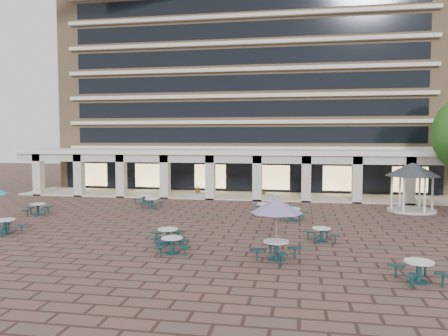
{
  "coord_description": "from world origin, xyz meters",
  "views": [
    {
      "loc": [
        5.81,
        -25.7,
        5.54
      ],
      "look_at": [
        0.78,
        3.0,
        3.5
      ],
      "focal_mm": 35.0,
      "sensor_mm": 36.0,
      "label": 1
    }
  ],
  "objects_px": {
    "picnic_table_0": "(5,225)",
    "planter_right": "(264,195)",
    "planter_left": "(198,192)",
    "gazebo": "(412,175)",
    "picnic_table_1": "(172,244)",
    "picnic_table_2": "(321,233)"
  },
  "relations": [
    {
      "from": "picnic_table_1",
      "to": "planter_right",
      "type": "xyz_separation_m",
      "value": [
        2.88,
        18.77,
        -0.04
      ]
    },
    {
      "from": "gazebo",
      "to": "planter_left",
      "type": "relative_size",
      "value": 2.61
    },
    {
      "from": "picnic_table_0",
      "to": "gazebo",
      "type": "bearing_deg",
      "value": 46.57
    },
    {
      "from": "picnic_table_0",
      "to": "gazebo",
      "type": "height_order",
      "value": "gazebo"
    },
    {
      "from": "picnic_table_0",
      "to": "picnic_table_1",
      "type": "bearing_deg",
      "value": 7.83
    },
    {
      "from": "picnic_table_2",
      "to": "gazebo",
      "type": "relative_size",
      "value": 0.51
    },
    {
      "from": "picnic_table_1",
      "to": "picnic_table_2",
      "type": "xyz_separation_m",
      "value": [
        7.17,
        3.66,
        -0.02
      ]
    },
    {
      "from": "picnic_table_2",
      "to": "planter_left",
      "type": "relative_size",
      "value": 1.33
    },
    {
      "from": "picnic_table_0",
      "to": "planter_left",
      "type": "xyz_separation_m",
      "value": [
        7.49,
        16.38,
        0.03
      ]
    },
    {
      "from": "gazebo",
      "to": "planter_left",
      "type": "xyz_separation_m",
      "value": [
        -17.48,
        4.15,
        -2.21
      ]
    },
    {
      "from": "picnic_table_0",
      "to": "picnic_table_2",
      "type": "bearing_deg",
      "value": 24.54
    },
    {
      "from": "picnic_table_0",
      "to": "planter_right",
      "type": "relative_size",
      "value": 1.52
    },
    {
      "from": "gazebo",
      "to": "planter_left",
      "type": "bearing_deg",
      "value": 166.66
    },
    {
      "from": "planter_left",
      "to": "planter_right",
      "type": "relative_size",
      "value": 1.0
    },
    {
      "from": "gazebo",
      "to": "picnic_table_2",
      "type": "bearing_deg",
      "value": -123.01
    },
    {
      "from": "picnic_table_2",
      "to": "planter_right",
      "type": "distance_m",
      "value": 15.7
    },
    {
      "from": "picnic_table_0",
      "to": "picnic_table_1",
      "type": "xyz_separation_m",
      "value": [
        10.68,
        -2.39,
        -0.04
      ]
    },
    {
      "from": "planter_left",
      "to": "gazebo",
      "type": "bearing_deg",
      "value": -13.34
    },
    {
      "from": "gazebo",
      "to": "planter_left",
      "type": "height_order",
      "value": "gazebo"
    },
    {
      "from": "picnic_table_1",
      "to": "picnic_table_0",
      "type": "bearing_deg",
      "value": 147.73
    },
    {
      "from": "planter_right",
      "to": "picnic_table_0",
      "type": "bearing_deg",
      "value": -129.63
    },
    {
      "from": "picnic_table_0",
      "to": "planter_right",
      "type": "bearing_deg",
      "value": 70.84
    }
  ]
}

